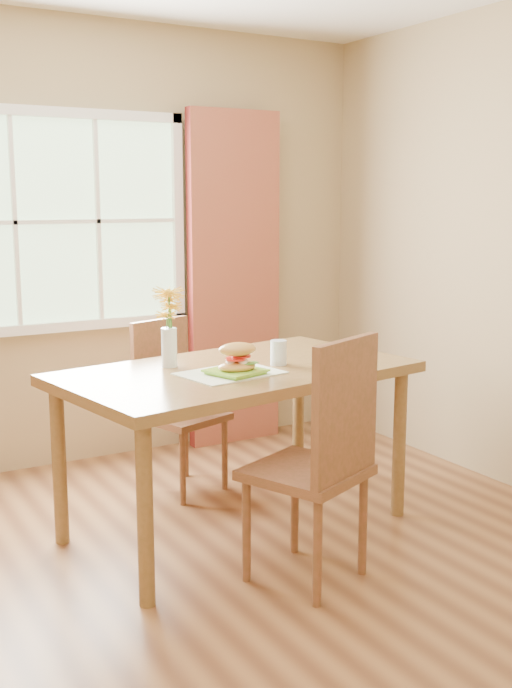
{
  "coord_description": "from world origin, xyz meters",
  "views": [
    {
      "loc": [
        -1.39,
        -2.9,
        1.64
      ],
      "look_at": [
        0.52,
        0.41,
        0.94
      ],
      "focal_mm": 42.0,
      "sensor_mm": 36.0,
      "label": 1
    }
  ],
  "objects": [
    {
      "name": "chair_near",
      "position": [
        0.48,
        -0.25,
        0.59
      ],
      "size": [
        0.59,
        0.59,
        1.08
      ],
      "rotation": [
        0.0,
        0.0,
        0.39
      ],
      "color": "brown",
      "rests_on": "room"
    },
    {
      "name": "dining_table",
      "position": [
        0.44,
        0.46,
        0.74
      ],
      "size": [
        1.82,
        1.2,
        0.83
      ],
      "rotation": [
        0.0,
        0.0,
        0.15
      ],
      "color": "brown",
      "rests_on": "room"
    },
    {
      "name": "croissant_sandwich",
      "position": [
        0.36,
        0.3,
        0.91
      ],
      "size": [
        0.2,
        0.15,
        0.14
      ],
      "rotation": [
        0.0,
        0.0,
        -0.13
      ],
      "color": "gold",
      "rests_on": "plate"
    },
    {
      "name": "curtain_right",
      "position": [
        1.15,
        1.78,
        1.1
      ],
      "size": [
        0.65,
        0.08,
        2.2
      ],
      "primitive_type": "cube",
      "color": "maroon",
      "rests_on": "room"
    },
    {
      "name": "room",
      "position": [
        0.0,
        0.0,
        1.35
      ],
      "size": [
        4.24,
        3.84,
        2.74
      ],
      "color": "brown",
      "rests_on": "ground"
    },
    {
      "name": "window",
      "position": [
        0.0,
        1.87,
        1.5
      ],
      "size": [
        1.62,
        0.06,
        1.32
      ],
      "color": "#A0C998",
      "rests_on": "room"
    },
    {
      "name": "chair_far",
      "position": [
        0.41,
        1.16,
        0.53
      ],
      "size": [
        0.5,
        0.5,
        0.96
      ],
      "rotation": [
        0.0,
        0.0,
        0.31
      ],
      "color": "brown",
      "rests_on": "room"
    },
    {
      "name": "placemat",
      "position": [
        0.35,
        0.35,
        0.83
      ],
      "size": [
        0.5,
        0.4,
        0.01
      ],
      "primitive_type": "cube",
      "rotation": [
        0.0,
        0.0,
        0.16
      ],
      "color": "beige",
      "rests_on": "dining_table"
    },
    {
      "name": "flower_vase",
      "position": [
        0.17,
        0.64,
        1.07
      ],
      "size": [
        0.16,
        0.16,
        0.39
      ],
      "color": "silver",
      "rests_on": "dining_table"
    },
    {
      "name": "plate",
      "position": [
        0.36,
        0.31,
        0.84
      ],
      "size": [
        0.29,
        0.29,
        0.01
      ],
      "primitive_type": "cube",
      "rotation": [
        0.0,
        0.0,
        0.29
      ],
      "color": "#7EC631",
      "rests_on": "placemat"
    },
    {
      "name": "water_glass",
      "position": [
        0.66,
        0.41,
        0.88
      ],
      "size": [
        0.08,
        0.08,
        0.12
      ],
      "color": "silver",
      "rests_on": "dining_table"
    }
  ]
}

